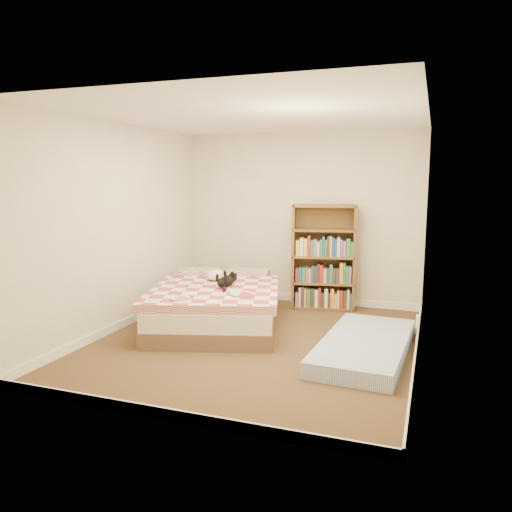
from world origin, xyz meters
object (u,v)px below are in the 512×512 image
(floor_mattress, at_px, (365,346))
(black_cat, at_px, (227,281))
(white_dog, at_px, (217,275))
(bookshelf, at_px, (324,270))
(bed, at_px, (218,304))

(floor_mattress, relative_size, black_cat, 2.94)
(floor_mattress, height_order, white_dog, white_dog)
(black_cat, height_order, white_dog, black_cat)
(floor_mattress, distance_m, black_cat, 1.92)
(bookshelf, distance_m, white_dog, 1.56)
(floor_mattress, bearing_deg, bookshelf, 118.76)
(floor_mattress, bearing_deg, white_dog, 163.07)
(bookshelf, height_order, white_dog, bookshelf)
(black_cat, xyz_separation_m, white_dog, (-0.25, 0.25, 0.01))
(bed, height_order, black_cat, black_cat)
(white_dog, bearing_deg, bookshelf, 45.42)
(bed, height_order, white_dog, white_dog)
(bed, bearing_deg, white_dog, 99.42)
(black_cat, distance_m, white_dog, 0.36)
(bookshelf, height_order, floor_mattress, bookshelf)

